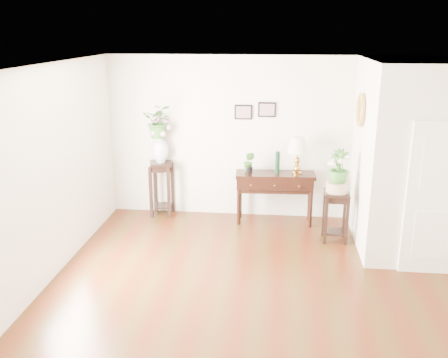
# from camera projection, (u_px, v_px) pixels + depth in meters

# --- Properties ---
(floor) EXTENTS (6.00, 5.50, 0.02)m
(floor) POSITION_uv_depth(u_px,v_px,m) (277.00, 292.00, 6.34)
(floor) COLOR #491B0B
(floor) RESTS_ON ground
(ceiling) EXTENTS (6.00, 5.50, 0.02)m
(ceiling) POSITION_uv_depth(u_px,v_px,m) (285.00, 68.00, 5.53)
(ceiling) COLOR white
(ceiling) RESTS_ON ground
(wall_back) EXTENTS (6.00, 0.02, 2.80)m
(wall_back) POSITION_uv_depth(u_px,v_px,m) (281.00, 139.00, 8.55)
(wall_back) COLOR white
(wall_back) RESTS_ON ground
(wall_front) EXTENTS (6.00, 0.02, 2.80)m
(wall_front) POSITION_uv_depth(u_px,v_px,m) (282.00, 314.00, 3.32)
(wall_front) COLOR white
(wall_front) RESTS_ON ground
(wall_left) EXTENTS (0.02, 5.50, 2.80)m
(wall_left) POSITION_uv_depth(u_px,v_px,m) (41.00, 180.00, 6.24)
(wall_left) COLOR white
(wall_left) RESTS_ON ground
(partition) EXTENTS (1.80, 1.95, 2.80)m
(partition) POSITION_uv_depth(u_px,v_px,m) (423.00, 156.00, 7.41)
(partition) COLOR white
(partition) RESTS_ON floor
(door) EXTENTS (0.90, 0.05, 2.10)m
(door) POSITION_uv_depth(u_px,v_px,m) (441.00, 200.00, 6.56)
(door) COLOR white
(door) RESTS_ON floor
(art_print_left) EXTENTS (0.30, 0.02, 0.25)m
(art_print_left) POSITION_uv_depth(u_px,v_px,m) (243.00, 112.00, 8.47)
(art_print_left) COLOR black
(art_print_left) RESTS_ON wall_back
(art_print_right) EXTENTS (0.30, 0.02, 0.25)m
(art_print_right) POSITION_uv_depth(u_px,v_px,m) (267.00, 110.00, 8.41)
(art_print_right) COLOR black
(art_print_right) RESTS_ON wall_back
(wall_ornament) EXTENTS (0.07, 0.51, 0.51)m
(wall_ornament) POSITION_uv_depth(u_px,v_px,m) (361.00, 110.00, 7.43)
(wall_ornament) COLOR #B38531
(wall_ornament) RESTS_ON partition
(console_table) EXTENTS (1.34, 0.50, 0.88)m
(console_table) POSITION_uv_depth(u_px,v_px,m) (275.00, 198.00, 8.50)
(console_table) COLOR black
(console_table) RESTS_ON floor
(table_lamp) EXTENTS (0.45, 0.45, 0.63)m
(table_lamp) POSITION_uv_depth(u_px,v_px,m) (298.00, 153.00, 8.24)
(table_lamp) COLOR #AC8337
(table_lamp) RESTS_ON console_table
(green_vase) EXTENTS (0.09, 0.09, 0.37)m
(green_vase) POSITION_uv_depth(u_px,v_px,m) (277.00, 163.00, 8.32)
(green_vase) COLOR black
(green_vase) RESTS_ON console_table
(potted_plant) EXTENTS (0.22, 0.20, 0.34)m
(potted_plant) POSITION_uv_depth(u_px,v_px,m) (249.00, 163.00, 8.37)
(potted_plant) COLOR #356D29
(potted_plant) RESTS_ON console_table
(plant_stand_a) EXTENTS (0.46, 0.46, 0.97)m
(plant_stand_a) POSITION_uv_depth(u_px,v_px,m) (162.00, 188.00, 8.86)
(plant_stand_a) COLOR black
(plant_stand_a) RESTS_ON floor
(porcelain_vase) EXTENTS (0.29, 0.29, 0.49)m
(porcelain_vase) POSITION_uv_depth(u_px,v_px,m) (160.00, 149.00, 8.65)
(porcelain_vase) COLOR silver
(porcelain_vase) RESTS_ON plant_stand_a
(lily_arrangement) EXTENTS (0.54, 0.47, 0.59)m
(lily_arrangement) POSITION_uv_depth(u_px,v_px,m) (159.00, 123.00, 8.52)
(lily_arrangement) COLOR #356D29
(lily_arrangement) RESTS_ON porcelain_vase
(plant_stand_b) EXTENTS (0.39, 0.39, 0.80)m
(plant_stand_b) POSITION_uv_depth(u_px,v_px,m) (335.00, 216.00, 7.80)
(plant_stand_b) COLOR black
(plant_stand_b) RESTS_ON floor
(ceramic_bowl) EXTENTS (0.38, 0.38, 0.16)m
(ceramic_bowl) POSITION_uv_depth(u_px,v_px,m) (337.00, 187.00, 7.65)
(ceramic_bowl) COLOR #BEB5A0
(ceramic_bowl) RESTS_ON plant_stand_b
(narcissus) EXTENTS (0.32, 0.32, 0.55)m
(narcissus) POSITION_uv_depth(u_px,v_px,m) (339.00, 167.00, 7.56)
(narcissus) COLOR #356D29
(narcissus) RESTS_ON ceramic_bowl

